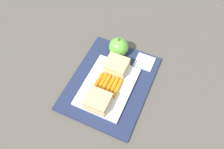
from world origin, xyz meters
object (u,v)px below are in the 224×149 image
sandwich_half_right (117,66)px  paper_napkin (144,62)px  carrot_sticks_bundle (108,84)px  food_tray (108,86)px  sandwich_half_left (98,101)px  apple (119,47)px

sandwich_half_right → paper_napkin: 0.12m
carrot_sticks_bundle → food_tray: bearing=-175.2°
food_tray → sandwich_half_left: (-0.08, 0.00, 0.03)m
food_tray → sandwich_half_left: 0.08m
food_tray → paper_napkin: bearing=-27.4°
carrot_sticks_bundle → paper_napkin: bearing=-27.5°
food_tray → apple: (0.16, 0.03, 0.03)m
apple → paper_napkin: apple is taller
food_tray → carrot_sticks_bundle: 0.01m
sandwich_half_right → paper_napkin: (0.08, -0.08, -0.03)m
apple → paper_napkin: bearing=-89.6°
carrot_sticks_bundle → apple: size_ratio=1.02×
sandwich_half_right → carrot_sticks_bundle: (-0.08, 0.00, -0.02)m
apple → carrot_sticks_bundle: bearing=-170.5°
food_tray → carrot_sticks_bundle: size_ratio=2.58×
sandwich_half_right → carrot_sticks_bundle: bearing=180.0°
food_tray → sandwich_half_right: size_ratio=2.88×
sandwich_half_right → apple: size_ratio=0.92×
paper_napkin → sandwich_half_right: bearing=134.7°
sandwich_half_left → apple: bearing=6.4°
food_tray → sandwich_half_left: sandwich_half_left is taller
paper_napkin → sandwich_half_left: bearing=160.8°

